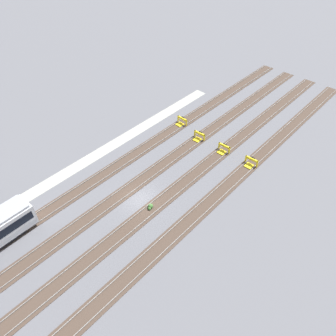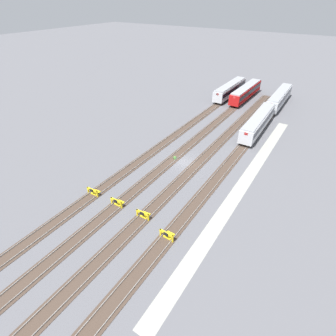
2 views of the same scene
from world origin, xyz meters
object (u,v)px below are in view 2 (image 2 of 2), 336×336
Objects in this scene: bumper_stop_nearest_track at (168,235)px; bumper_stop_near_inner_track at (144,214)px; weed_clump at (175,158)px; subway_car_front_row_leftmost at (246,92)px; bumper_stop_far_inner_track at (94,192)px; subway_car_front_row_left_inner at (279,98)px; bumper_stop_middle_track at (118,202)px; subway_car_front_row_centre at (230,89)px; subway_car_front_row_right_inner at (258,122)px.

bumper_stop_nearest_track is 4.82m from bumper_stop_near_inner_track.
subway_car_front_row_leftmost is at bearing 0.35° from weed_clump.
bumper_stop_near_inner_track is at bearing -175.13° from subway_car_front_row_leftmost.
bumper_stop_near_inner_track is 9.26m from bumper_stop_far_inner_track.
subway_car_front_row_leftmost is 54.06m from bumper_stop_far_inner_track.
bumper_stop_middle_track is at bearing 170.27° from subway_car_front_row_left_inner.
subway_car_front_row_leftmost reaches higher than bumper_stop_middle_track.
subway_car_front_row_centre is 19.59× the size of weed_clump.
bumper_stop_middle_track is 15.15m from weed_clump.
subway_car_front_row_left_inner reaches higher than weed_clump.
subway_car_front_row_leftmost is 4.68m from subway_car_front_row_centre.
bumper_stop_near_inner_track is 4.62m from bumper_stop_middle_track.
subway_car_front_row_right_inner reaches higher than bumper_stop_nearest_track.
subway_car_front_row_right_inner is at bearing -7.57° from bumper_stop_near_inner_track.
subway_car_front_row_left_inner is at bearing 0.03° from bumper_stop_nearest_track.
bumper_stop_near_inner_track is at bearing -89.32° from bumper_stop_middle_track.
subway_car_front_row_centre is 38.87m from weed_clump.
subway_car_front_row_right_inner is 19.64× the size of weed_clump.
subway_car_front_row_left_inner is 8.98× the size of bumper_stop_far_inner_track.
subway_car_front_row_left_inner is 8.98× the size of bumper_stop_near_inner_track.
subway_car_front_row_centre is at bearing 90.49° from subway_car_front_row_leftmost.
bumper_stop_near_inner_track is 2.18× the size of weed_clump.
subway_car_front_row_leftmost reaches higher than bumper_stop_near_inner_track.
subway_car_front_row_left_inner reaches higher than bumper_stop_nearest_track.
bumper_stop_near_inner_track is (-53.65, -4.57, -1.53)m from subway_car_front_row_leftmost.
bumper_stop_far_inner_track is at bearing 85.55° from bumper_stop_nearest_track.
subway_car_front_row_leftmost is at bearing -0.06° from bumper_stop_middle_track.
subway_car_front_row_right_inner reaches higher than weed_clump.
subway_car_front_row_right_inner is 36.15m from bumper_stop_nearest_track.
bumper_stop_nearest_track is (-54.92, -9.22, -1.53)m from subway_car_front_row_leftmost.
weed_clump is (-38.52, -4.92, -1.80)m from subway_car_front_row_centre.
bumper_stop_nearest_track is at bearing -97.46° from bumper_stop_middle_track.
weed_clump is at bearing 167.00° from subway_car_front_row_left_inner.
bumper_stop_middle_track is (1.21, 9.27, 0.00)m from bumper_stop_nearest_track.
subway_car_front_row_centre is 8.97× the size of bumper_stop_near_inner_track.
bumper_stop_far_inner_track is 2.18× the size of weed_clump.
subway_car_front_row_left_inner is at bearing 0.04° from subway_car_front_row_right_inner.
bumper_stop_far_inner_track is at bearing 158.37° from subway_car_front_row_right_inner.
subway_car_front_row_leftmost is 19.61× the size of weed_clump.
subway_car_front_row_centre reaches higher than bumper_stop_near_inner_track.
subway_car_front_row_centre reaches higher than weed_clump.
subway_car_front_row_leftmost is at bearing 9.53° from bumper_stop_nearest_track.
bumper_stop_far_inner_track is (-54.03, 13.88, -1.53)m from subway_car_front_row_left_inner.
subway_car_front_row_leftmost is 9.00× the size of bumper_stop_middle_track.
weed_clump is at bearing 155.61° from subway_car_front_row_right_inner.
subway_car_front_row_centre is 1.00× the size of subway_car_front_row_right_inner.
bumper_stop_middle_track is at bearing 165.15° from subway_car_front_row_right_inner.
subway_car_front_row_leftmost is 38.60m from weed_clump.
subway_car_front_row_leftmost is at bearing 91.19° from subway_car_front_row_left_inner.
bumper_stop_near_inner_track is at bearing 74.72° from bumper_stop_nearest_track.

